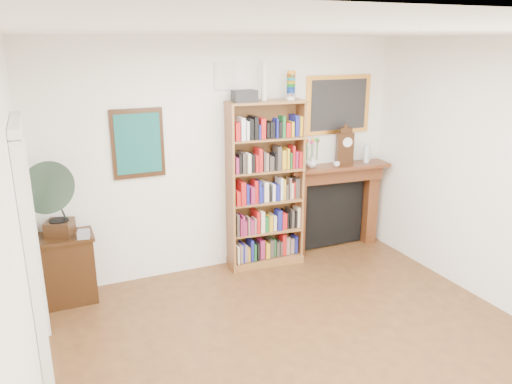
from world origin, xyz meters
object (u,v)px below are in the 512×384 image
bookshelf (265,176)px  fireplace (334,199)px  gramophone (56,195)px  bottle_left (367,154)px  side_cabinet (69,268)px  teacup (337,164)px  mantel_clock (345,147)px  flower_vase (312,162)px  bottle_right (368,153)px  cd_stack (84,234)px

bookshelf → fireplace: bookshelf is taller
gramophone → bottle_left: gramophone is taller
side_cabinet → teacup: (3.35, -0.01, 0.83)m
fireplace → mantel_clock: size_ratio=2.90×
bookshelf → flower_vase: bearing=10.8°
bottle_left → bottle_right: bearing=41.8°
side_cabinet → bottle_left: bottle_left is taller
fireplace → cd_stack: size_ratio=11.86×
side_cabinet → fireplace: (3.42, 0.12, 0.31)m
cd_stack → flower_vase: 2.91m
cd_stack → gramophone: bearing=171.4°
teacup → bottle_left: size_ratio=0.35×
bottle_left → teacup: bearing=-174.8°
bookshelf → bottle_right: bearing=8.1°
fireplace → teacup: teacup is taller
mantel_clock → teacup: bearing=-141.1°
bookshelf → bottle_left: bearing=5.5°
bottle_right → mantel_clock: bearing=-173.2°
side_cabinet → bottle_right: bearing=1.6°
mantel_clock → teacup: size_ratio=5.82×
bookshelf → bottle_right: bookshelf is taller
side_cabinet → flower_vase: size_ratio=5.25×
cd_stack → side_cabinet: bearing=140.4°
fireplace → cd_stack: 3.25m
bookshelf → gramophone: bearing=-171.1°
teacup → cd_stack: bearing=-177.5°
gramophone → mantel_clock: 3.55m
bookshelf → mantel_clock: bearing=6.6°
flower_vase → cd_stack: bearing=-175.1°
side_cabinet → mantel_clock: size_ratio=1.56×
gramophone → cd_stack: bearing=11.9°
fireplace → bottle_right: (0.50, -0.01, 0.58)m
mantel_clock → teacup: 0.26m
teacup → bottle_right: bearing=11.5°
mantel_clock → bottle_right: 0.44m
cd_stack → flower_vase: (2.86, 0.25, 0.45)m
fireplace → flower_vase: bearing=-171.7°
cd_stack → mantel_clock: size_ratio=0.24×
mantel_clock → gramophone: bearing=-161.4°
cd_stack → fireplace: bearing=4.7°
fireplace → cd_stack: bearing=-170.4°
cd_stack → bottle_right: 3.78m
side_cabinet → bottle_left: 3.95m
cd_stack → teacup: 3.20m
bookshelf → flower_vase: 0.69m
cd_stack → mantel_clock: 3.39m
side_cabinet → fireplace: 3.43m
bottle_right → cd_stack: bearing=-176.1°
mantel_clock → flower_vase: size_ratio=3.35×
mantel_clock → bottle_left: (0.34, -0.02, -0.12)m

